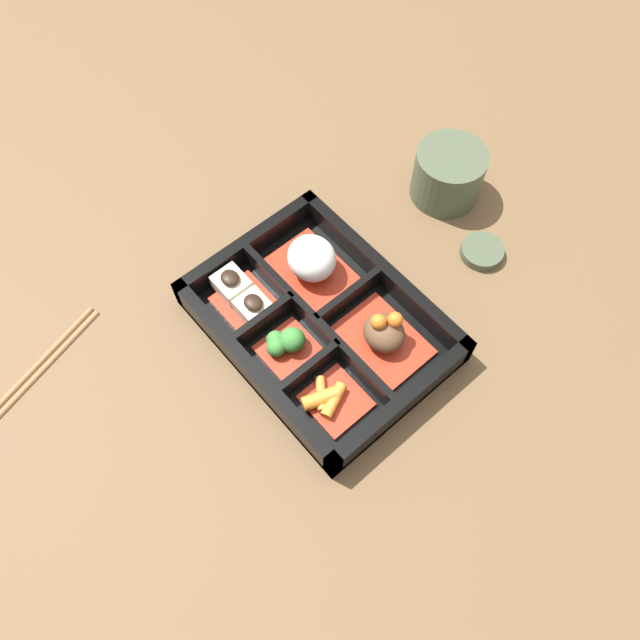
{
  "coord_description": "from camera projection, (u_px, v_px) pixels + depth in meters",
  "views": [
    {
      "loc": [
        0.24,
        -0.21,
        0.63
      ],
      "look_at": [
        0.0,
        0.0,
        0.03
      ],
      "focal_mm": 35.0,
      "sensor_mm": 36.0,
      "label": 1
    }
  ],
  "objects": [
    {
      "name": "bento_base",
      "position": [
        320.0,
        328.0,
        0.7
      ],
      "size": [
        0.27,
        0.2,
        0.01
      ],
      "color": "black",
      "rests_on": "ground_plane"
    },
    {
      "name": "bowl_tofu",
      "position": [
        243.0,
        297.0,
        0.7
      ],
      "size": [
        0.08,
        0.06,
        0.03
      ],
      "color": "#B22D19",
      "rests_on": "bento_base"
    },
    {
      "name": "sauce_dish",
      "position": [
        482.0,
        251.0,
        0.75
      ],
      "size": [
        0.05,
        0.05,
        0.01
      ],
      "color": "#424C38",
      "rests_on": "ground_plane"
    },
    {
      "name": "chopsticks",
      "position": [
        24.0,
        382.0,
        0.67
      ],
      "size": [
        0.07,
        0.21,
        0.01
      ],
      "color": "brown",
      "rests_on": "ground_plane"
    },
    {
      "name": "bowl_rice",
      "position": [
        312.0,
        261.0,
        0.71
      ],
      "size": [
        0.1,
        0.07,
        0.05
      ],
      "color": "#B22D19",
      "rests_on": "bento_base"
    },
    {
      "name": "ground_plane",
      "position": [
        320.0,
        330.0,
        0.7
      ],
      "size": [
        3.0,
        3.0,
        0.0
      ],
      "primitive_type": "plane",
      "color": "brown"
    },
    {
      "name": "bowl_carrots",
      "position": [
        330.0,
        399.0,
        0.65
      ],
      "size": [
        0.06,
        0.06,
        0.02
      ],
      "color": "#B22D19",
      "rests_on": "bento_base"
    },
    {
      "name": "tea_cup",
      "position": [
        448.0,
        174.0,
        0.76
      ],
      "size": [
        0.09,
        0.09,
        0.07
      ],
      "color": "#424C38",
      "rests_on": "ground_plane"
    },
    {
      "name": "bowl_stew",
      "position": [
        384.0,
        334.0,
        0.67
      ],
      "size": [
        0.1,
        0.07,
        0.05
      ],
      "color": "#B22D19",
      "rests_on": "bento_base"
    },
    {
      "name": "bowl_greens",
      "position": [
        287.0,
        342.0,
        0.67
      ],
      "size": [
        0.06,
        0.06,
        0.03
      ],
      "color": "#B22D19",
      "rests_on": "bento_base"
    },
    {
      "name": "bento_rim",
      "position": [
        318.0,
        323.0,
        0.68
      ],
      "size": [
        0.27,
        0.2,
        0.04
      ],
      "color": "black",
      "rests_on": "ground_plane"
    }
  ]
}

